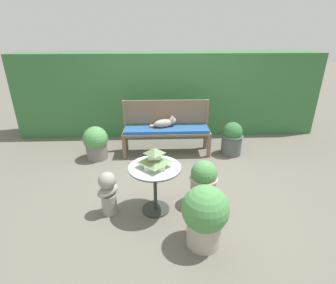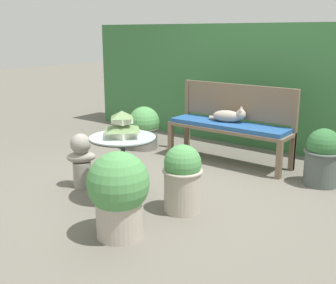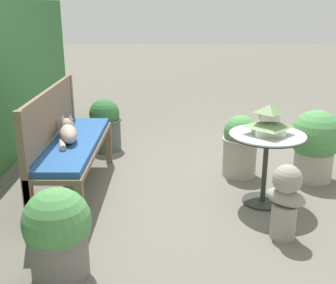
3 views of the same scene
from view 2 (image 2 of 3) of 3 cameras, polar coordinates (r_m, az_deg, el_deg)
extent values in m
plane|color=#666056|center=(4.56, 2.45, -6.06)|extent=(30.00, 30.00, 0.00)
cube|color=#38703D|center=(6.29, 14.62, 7.40)|extent=(6.40, 0.71, 1.73)
cube|color=brown|center=(5.64, 0.37, 0.28)|extent=(0.06, 0.06, 0.42)
cube|color=brown|center=(4.90, 14.82, -2.48)|extent=(0.06, 0.06, 0.42)
cube|color=brown|center=(5.94, 2.58, 0.99)|extent=(0.06, 0.06, 0.42)
cube|color=brown|center=(5.24, 16.45, -1.49)|extent=(0.06, 0.06, 0.42)
cube|color=brown|center=(5.33, 8.20, 1.81)|extent=(1.60, 0.44, 0.04)
cube|color=#23518E|center=(5.32, 8.22, 2.29)|extent=(1.53, 0.40, 0.05)
cube|color=brown|center=(5.89, 2.66, 3.65)|extent=(0.06, 0.06, 0.98)
cube|color=brown|center=(5.18, 16.74, 1.49)|extent=(0.06, 0.06, 0.98)
cube|color=brown|center=(5.44, 9.37, 5.46)|extent=(1.53, 0.04, 0.43)
ellipsoid|color=#A89989|center=(5.36, 7.99, 3.49)|extent=(0.39, 0.24, 0.15)
sphere|color=#A89989|center=(5.31, 9.84, 3.70)|extent=(0.13, 0.13, 0.13)
cone|color=#A89989|center=(5.33, 9.95, 4.56)|extent=(0.05, 0.05, 0.06)
cone|color=#A89989|center=(5.26, 9.79, 4.44)|extent=(0.05, 0.05, 0.06)
cylinder|color=#A89989|center=(5.46, 6.64, 3.23)|extent=(0.21, 0.11, 0.05)
cylinder|color=#2D332D|center=(4.27, -5.95, -7.48)|extent=(0.35, 0.35, 0.02)
cylinder|color=#2D332D|center=(4.17, -6.06, -3.61)|extent=(0.04, 0.04, 0.63)
cylinder|color=silver|center=(4.08, -6.18, 0.65)|extent=(0.64, 0.64, 0.01)
torus|color=#2D332D|center=(4.08, -6.17, 0.49)|extent=(0.65, 0.65, 0.02)
cube|color=silver|center=(4.07, -6.19, 1.18)|extent=(0.24, 0.24, 0.07)
pyramid|color=#668451|center=(4.05, -6.22, 2.05)|extent=(0.33, 0.33, 0.06)
cube|color=silver|center=(4.04, -6.24, 2.89)|extent=(0.15, 0.15, 0.06)
pyramid|color=#668451|center=(4.03, -6.27, 3.77)|extent=(0.20, 0.20, 0.07)
cylinder|color=gray|center=(4.61, -11.54, -4.33)|extent=(0.19, 0.19, 0.27)
ellipsoid|color=gray|center=(4.55, -11.67, -2.01)|extent=(0.33, 0.35, 0.12)
sphere|color=gray|center=(4.52, -11.76, -0.24)|extent=(0.22, 0.22, 0.22)
cylinder|color=#4C5651|center=(4.86, 20.09, -3.29)|extent=(0.37, 0.37, 0.38)
torus|color=#4C5651|center=(4.81, 20.27, -1.25)|extent=(0.41, 0.41, 0.03)
sphere|color=#336B38|center=(4.79, 20.35, -0.39)|extent=(0.36, 0.36, 0.36)
cylinder|color=slate|center=(5.99, -3.23, 0.56)|extent=(0.37, 0.37, 0.31)
torus|color=slate|center=(5.95, -3.25, 1.89)|extent=(0.41, 0.41, 0.03)
sphere|color=#4C8E4C|center=(5.93, -3.26, 2.73)|extent=(0.44, 0.44, 0.44)
cylinder|color=#ADA393|center=(3.47, -6.62, -9.76)|extent=(0.38, 0.38, 0.37)
torus|color=#ADA393|center=(3.40, -6.71, -7.09)|extent=(0.41, 0.41, 0.03)
sphere|color=#4C8E4C|center=(3.37, -6.76, -5.50)|extent=(0.50, 0.50, 0.50)
cylinder|color=#ADA393|center=(3.90, 1.96, -6.56)|extent=(0.34, 0.34, 0.40)
torus|color=#ADA393|center=(3.84, 1.98, -3.93)|extent=(0.37, 0.37, 0.03)
sphere|color=#4C8E4C|center=(3.82, 1.99, -2.90)|extent=(0.34, 0.34, 0.34)
camera|label=1|loc=(2.78, -54.83, 20.63)|focal=28.00mm
camera|label=3|loc=(7.17, -22.22, 14.25)|focal=45.00mm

